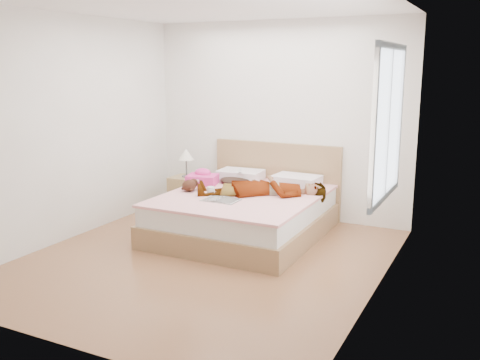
% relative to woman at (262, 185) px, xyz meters
% --- Properties ---
extents(ground, '(4.00, 4.00, 0.00)m').
position_rel_woman_xyz_m(ground, '(-0.19, -1.06, -0.62)').
color(ground, '#552F1A').
rests_on(ground, ground).
extents(woman, '(1.65, 1.20, 0.21)m').
position_rel_woman_xyz_m(woman, '(0.00, 0.00, 0.00)').
color(woman, white).
rests_on(woman, bed).
extents(hair, '(0.45, 0.54, 0.08)m').
position_rel_woman_xyz_m(hair, '(-0.57, 0.45, -0.07)').
color(hair, black).
rests_on(hair, bed).
extents(phone, '(0.07, 0.09, 0.05)m').
position_rel_woman_xyz_m(phone, '(-0.50, 0.40, 0.06)').
color(phone, silver).
rests_on(phone, bed).
extents(room_shell, '(4.00, 4.00, 4.00)m').
position_rel_woman_xyz_m(room_shell, '(1.58, -0.76, 0.88)').
color(room_shell, white).
rests_on(room_shell, ground).
extents(bed, '(1.80, 2.08, 1.00)m').
position_rel_woman_xyz_m(bed, '(-0.19, -0.03, -0.34)').
color(bed, brown).
rests_on(bed, ground).
extents(towel, '(0.44, 0.39, 0.20)m').
position_rel_woman_xyz_m(towel, '(-0.91, 0.14, -0.03)').
color(towel, '#FC44A7').
rests_on(towel, bed).
extents(magazine, '(0.41, 0.28, 0.02)m').
position_rel_woman_xyz_m(magazine, '(-0.29, -0.52, -0.10)').
color(magazine, silver).
rests_on(magazine, bed).
extents(coffee_mug, '(0.13, 0.11, 0.10)m').
position_rel_woman_xyz_m(coffee_mug, '(-0.52, -0.33, -0.06)').
color(coffee_mug, silver).
rests_on(coffee_mug, bed).
extents(plush_toy, '(0.17, 0.26, 0.14)m').
position_rel_woman_xyz_m(plush_toy, '(-0.85, -0.27, -0.03)').
color(plush_toy, black).
rests_on(plush_toy, bed).
extents(nightstand, '(0.42, 0.37, 0.90)m').
position_rel_woman_xyz_m(nightstand, '(-1.34, 0.43, -0.32)').
color(nightstand, olive).
rests_on(nightstand, ground).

